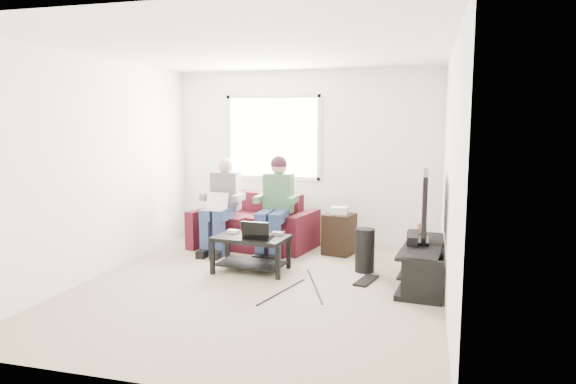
{
  "coord_description": "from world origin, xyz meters",
  "views": [
    {
      "loc": [
        1.78,
        -5.27,
        1.84
      ],
      "look_at": [
        0.18,
        0.6,
        1.0
      ],
      "focal_mm": 32.0,
      "sensor_mm": 36.0,
      "label": 1
    }
  ],
  "objects_px": {
    "tv_stand": "(423,266)",
    "tv": "(425,203)",
    "subwoofer": "(365,250)",
    "sofa": "(255,227)",
    "end_table": "(339,233)",
    "coffee_table": "(251,246)"
  },
  "relations": [
    {
      "from": "tv",
      "to": "subwoofer",
      "type": "height_order",
      "value": "tv"
    },
    {
      "from": "tv_stand",
      "to": "subwoofer",
      "type": "height_order",
      "value": "subwoofer"
    },
    {
      "from": "tv",
      "to": "end_table",
      "type": "height_order",
      "value": "tv"
    },
    {
      "from": "sofa",
      "to": "subwoofer",
      "type": "xyz_separation_m",
      "value": [
        1.71,
        -0.82,
        -0.03
      ]
    },
    {
      "from": "sofa",
      "to": "end_table",
      "type": "xyz_separation_m",
      "value": [
        1.26,
        -0.06,
        0.0
      ]
    },
    {
      "from": "subwoofer",
      "to": "coffee_table",
      "type": "bearing_deg",
      "value": -165.01
    },
    {
      "from": "end_table",
      "to": "sofa",
      "type": "bearing_deg",
      "value": 177.19
    },
    {
      "from": "coffee_table",
      "to": "tv_stand",
      "type": "distance_m",
      "value": 2.05
    },
    {
      "from": "sofa",
      "to": "end_table",
      "type": "height_order",
      "value": "sofa"
    },
    {
      "from": "end_table",
      "to": "tv_stand",
      "type": "bearing_deg",
      "value": -43.36
    },
    {
      "from": "tv_stand",
      "to": "tv",
      "type": "relative_size",
      "value": 1.3
    },
    {
      "from": "subwoofer",
      "to": "sofa",
      "type": "bearing_deg",
      "value": 154.41
    },
    {
      "from": "subwoofer",
      "to": "end_table",
      "type": "relative_size",
      "value": 0.81
    },
    {
      "from": "end_table",
      "to": "tv",
      "type": "bearing_deg",
      "value": -40.65
    },
    {
      "from": "sofa",
      "to": "coffee_table",
      "type": "xyz_separation_m",
      "value": [
        0.36,
        -1.18,
        0.03
      ]
    },
    {
      "from": "coffee_table",
      "to": "tv",
      "type": "distance_m",
      "value": 2.14
    },
    {
      "from": "tv",
      "to": "subwoofer",
      "type": "relative_size",
      "value": 2.04
    },
    {
      "from": "sofa",
      "to": "coffee_table",
      "type": "distance_m",
      "value": 1.24
    },
    {
      "from": "end_table",
      "to": "coffee_table",
      "type": "bearing_deg",
      "value": -128.97
    },
    {
      "from": "end_table",
      "to": "subwoofer",
      "type": "bearing_deg",
      "value": -59.43
    },
    {
      "from": "coffee_table",
      "to": "tv_stand",
      "type": "xyz_separation_m",
      "value": [
        2.05,
        0.04,
        -0.12
      ]
    },
    {
      "from": "sofa",
      "to": "coffee_table",
      "type": "height_order",
      "value": "sofa"
    }
  ]
}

